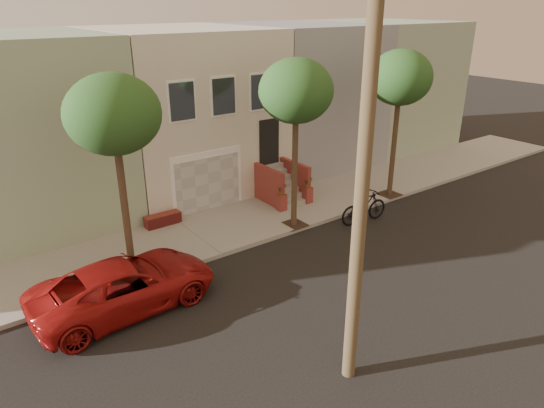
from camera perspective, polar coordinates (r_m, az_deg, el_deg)
ground at (r=16.04m, az=8.49°, el=-8.50°), size 90.00×90.00×0.00m
sidewalk at (r=19.68m, az=-2.39°, el=-1.90°), size 40.00×3.70×0.15m
house_row at (r=23.46m, az=-10.68°, el=10.93°), size 33.10×11.70×7.00m
tree_left at (r=14.49m, az=-17.94°, el=9.72°), size 2.70×2.57×6.30m
tree_mid at (r=17.60m, az=2.82°, el=12.85°), size 2.70×2.57×6.30m
tree_right at (r=21.45m, az=14.69°, el=13.91°), size 2.70×2.57×6.30m
pickup_truck at (r=14.74m, az=-16.72°, el=-9.03°), size 5.34×2.68×1.45m
motorcycle at (r=19.76m, az=10.65°, el=-0.34°), size 2.25×0.85×1.32m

